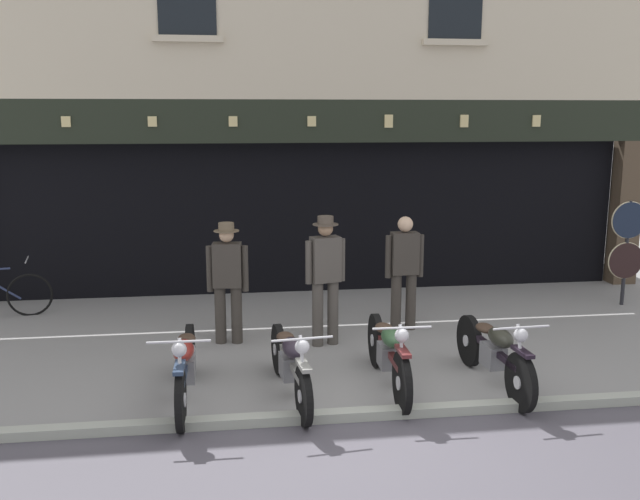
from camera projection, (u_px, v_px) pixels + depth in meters
ground at (394, 474)px, 6.06m from camera, size 23.97×22.00×0.18m
shop_facade at (300, 181)px, 13.45m from camera, size 12.27×4.42×6.72m
motorcycle_left at (185, 365)px, 7.41m from camera, size 0.62×2.08×0.92m
motorcycle_center_left at (290, 362)px, 7.52m from camera, size 0.62×2.04×0.90m
motorcycle_center at (388, 352)px, 7.79m from camera, size 0.62×2.05×0.93m
motorcycle_center_right at (494, 352)px, 7.82m from camera, size 0.62×2.01×0.92m
salesman_left at (228, 277)px, 9.24m from camera, size 0.56×0.34×1.66m
shopkeeper_center at (325, 274)px, 9.16m from camera, size 0.55×0.34×1.76m
salesman_right at (404, 267)px, 9.83m from camera, size 0.56×0.25×1.65m
tyre_sign_pole at (627, 242)px, 11.08m from camera, size 0.61×0.06×1.71m
advert_board_near at (202, 189)px, 11.67m from camera, size 0.70×0.03×1.02m
advert_board_far at (139, 186)px, 11.52m from camera, size 0.76×0.03×0.97m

